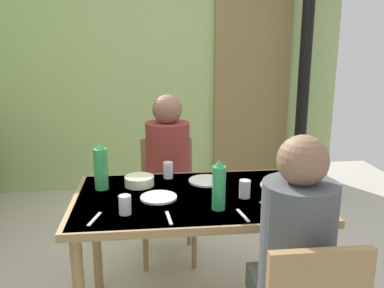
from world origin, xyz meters
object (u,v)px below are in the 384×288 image
chair_far_diner (168,191)px  serving_bowl_center (139,181)px  water_bottle_green_near (101,167)px  person_near_diner (296,240)px  person_far_diner (168,159)px  water_bottle_green_far (219,186)px  dining_table (195,209)px

chair_far_diner → serving_bowl_center: bearing=71.5°
water_bottle_green_near → chair_far_diner: bearing=56.3°
chair_far_diner → water_bottle_green_near: 0.81m
chair_far_diner → person_near_diner: 1.47m
person_far_diner → water_bottle_green_far: size_ratio=2.99×
person_far_diner → serving_bowl_center: (-0.19, -0.43, -0.01)m
person_near_diner → water_bottle_green_near: person_near_diner is taller
person_far_diner → serving_bowl_center: person_far_diner is taller
water_bottle_green_near → water_bottle_green_far: (0.61, -0.35, -0.01)m
dining_table → serving_bowl_center: 0.37m
chair_far_diner → serving_bowl_center: chair_far_diner is taller
person_far_diner → serving_bowl_center: 0.47m
person_near_diner → serving_bowl_center: person_near_diner is taller
dining_table → water_bottle_green_near: size_ratio=4.86×
person_far_diner → serving_bowl_center: bearing=66.1°
chair_far_diner → serving_bowl_center: (-0.19, -0.56, 0.28)m
chair_far_diner → dining_table: bearing=98.6°
dining_table → water_bottle_green_far: size_ratio=5.11×
water_bottle_green_far → dining_table: bearing=115.6°
water_bottle_green_near → person_near_diner: bearing=-42.2°
person_far_diner → water_bottle_green_near: person_far_diner is taller
person_far_diner → water_bottle_green_far: (0.21, -0.82, 0.09)m
water_bottle_green_far → person_far_diner: bearing=104.4°
dining_table → water_bottle_green_near: bearing=163.0°
person_near_diner → chair_far_diner: bearing=108.3°
dining_table → person_near_diner: bearing=-61.2°
dining_table → water_bottle_green_far: (0.09, -0.20, 0.20)m
dining_table → water_bottle_green_far: water_bottle_green_far is taller
water_bottle_green_near → water_bottle_green_far: bearing=-30.3°
dining_table → person_near_diner: person_near_diner is taller
person_near_diner → water_bottle_green_near: (-0.85, 0.77, 0.09)m
chair_far_diner → person_far_diner: 0.31m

